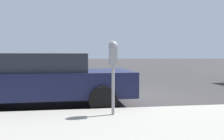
{
  "coord_description": "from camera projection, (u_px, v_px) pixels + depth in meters",
  "views": [
    {
      "loc": [
        -6.97,
        1.26,
        1.32
      ],
      "look_at": [
        -2.66,
        0.66,
        1.05
      ],
      "focal_mm": 35.0,
      "sensor_mm": 36.0,
      "label": 1
    }
  ],
  "objects": [
    {
      "name": "ground_plane",
      "position": [
        121.0,
        97.0,
        7.14
      ],
      "size": [
        220.0,
        220.0,
        0.0
      ],
      "primitive_type": "plane",
      "color": "#3D3A3A"
    },
    {
      "name": "parking_meter",
      "position": [
        113.0,
        59.0,
        4.27
      ],
      "size": [
        0.21,
        0.19,
        1.46
      ],
      "color": "gray",
      "rests_on": "sidewalk"
    },
    {
      "name": "car_navy",
      "position": [
        42.0,
        78.0,
        5.66
      ],
      "size": [
        2.27,
        4.63,
        1.39
      ],
      "rotation": [
        0.0,
        0.0,
        3.18
      ],
      "color": "#14193D",
      "rests_on": "ground_plane"
    }
  ]
}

